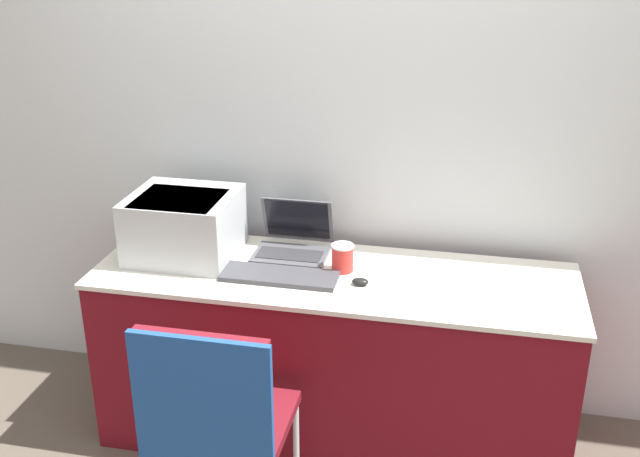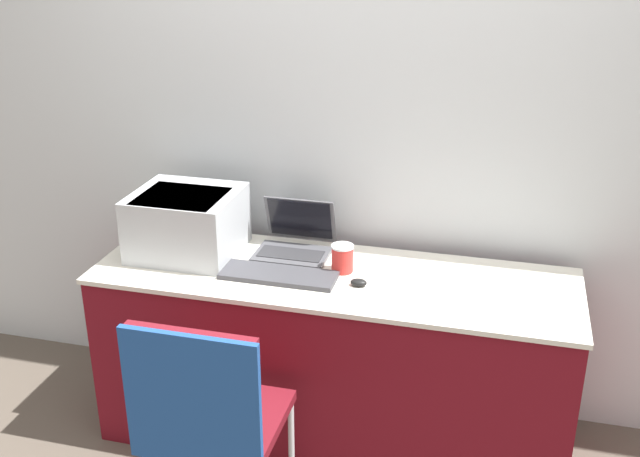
{
  "view_description": "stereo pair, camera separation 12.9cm",
  "coord_description": "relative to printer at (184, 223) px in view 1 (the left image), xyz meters",
  "views": [
    {
      "loc": [
        0.5,
        -2.35,
        2.11
      ],
      "look_at": [
        -0.06,
        0.33,
        0.96
      ],
      "focal_mm": 42.0,
      "sensor_mm": 36.0,
      "label": 1
    },
    {
      "loc": [
        0.63,
        -2.32,
        2.11
      ],
      "look_at": [
        -0.06,
        0.33,
        0.96
      ],
      "focal_mm": 42.0,
      "sensor_mm": 36.0,
      "label": 2
    }
  ],
  "objects": [
    {
      "name": "coffee_cup",
      "position": [
        0.68,
        -0.01,
        -0.09
      ],
      "size": [
        0.09,
        0.09,
        0.11
      ],
      "color": "red",
      "rests_on": "table"
    },
    {
      "name": "wall_back",
      "position": [
        0.65,
        0.35,
        0.37
      ],
      "size": [
        8.0,
        0.05,
        2.6
      ],
      "color": "silver",
      "rests_on": "ground_plane"
    },
    {
      "name": "laptop_left",
      "position": [
        0.44,
        0.11,
        -0.1
      ],
      "size": [
        0.31,
        0.28,
        0.22
      ],
      "color": "#4C4C51",
      "rests_on": "table"
    },
    {
      "name": "printer",
      "position": [
        0.0,
        0.0,
        0.0
      ],
      "size": [
        0.43,
        0.39,
        0.27
      ],
      "color": "#B2B7BC",
      "rests_on": "table"
    },
    {
      "name": "chair",
      "position": [
        0.37,
        -0.74,
        -0.36
      ],
      "size": [
        0.47,
        0.44,
        0.92
      ],
      "color": "maroon",
      "rests_on": "ground_plane"
    },
    {
      "name": "mouse",
      "position": [
        0.77,
        -0.13,
        -0.13
      ],
      "size": [
        0.07,
        0.05,
        0.03
      ],
      "color": "black",
      "rests_on": "table"
    },
    {
      "name": "external_keyboard",
      "position": [
        0.44,
        -0.13,
        -0.14
      ],
      "size": [
        0.46,
        0.16,
        0.02
      ],
      "color": "#3D3D42",
      "rests_on": "table"
    },
    {
      "name": "table",
      "position": [
        0.65,
        -0.05,
        -0.54
      ],
      "size": [
        1.94,
        0.61,
        0.78
      ],
      "color": "maroon",
      "rests_on": "ground_plane"
    }
  ]
}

